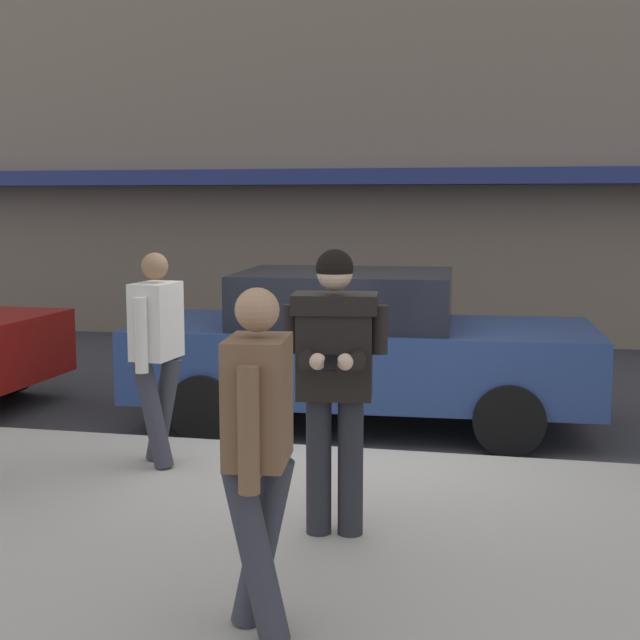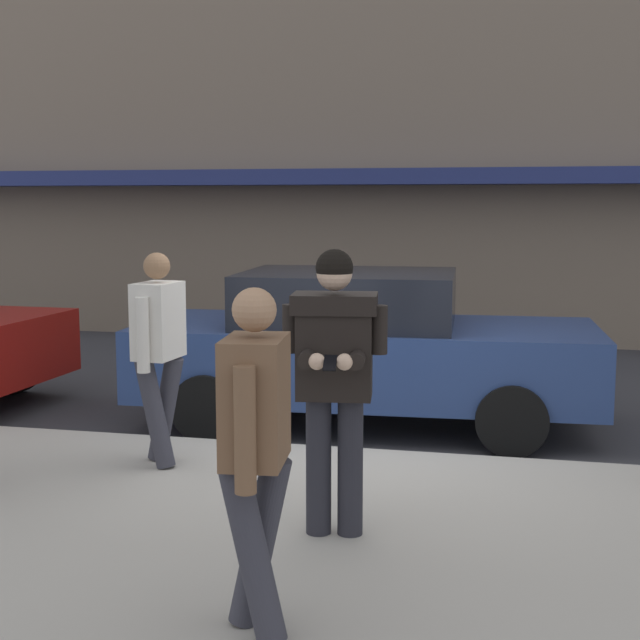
# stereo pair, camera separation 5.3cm
# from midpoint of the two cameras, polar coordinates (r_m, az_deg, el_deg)

# --- Properties ---
(ground_plane) EXTENTS (80.00, 80.00, 0.00)m
(ground_plane) POSITION_cam_midpoint_polar(r_m,az_deg,el_deg) (7.94, 1.47, -8.71)
(ground_plane) COLOR #333338
(sidewalk) EXTENTS (32.00, 5.30, 0.14)m
(sidewalk) POSITION_cam_midpoint_polar(r_m,az_deg,el_deg) (5.13, 6.86, -17.34)
(sidewalk) COLOR #A8A399
(sidewalk) RESTS_ON ground
(curb_paint_line) EXTENTS (28.00, 0.12, 0.01)m
(curb_paint_line) POSITION_cam_midpoint_polar(r_m,az_deg,el_deg) (7.87, 8.80, -8.92)
(curb_paint_line) COLOR silver
(curb_paint_line) RESTS_ON ground
(parked_sedan_mid) EXTENTS (4.59, 2.10, 1.54)m
(parked_sedan_mid) POSITION_cam_midpoint_polar(r_m,az_deg,el_deg) (8.87, 2.34, -1.73)
(parked_sedan_mid) COLOR navy
(parked_sedan_mid) RESTS_ON ground
(man_texting_on_phone) EXTENTS (0.65, 0.61, 1.81)m
(man_texting_on_phone) POSITION_cam_midpoint_polar(r_m,az_deg,el_deg) (5.50, 0.67, -2.65)
(man_texting_on_phone) COLOR #23232B
(man_texting_on_phone) RESTS_ON sidewalk
(pedestrian_in_light_coat) EXTENTS (0.35, 0.60, 1.70)m
(pedestrian_in_light_coat) POSITION_cam_midpoint_polar(r_m,az_deg,el_deg) (7.14, -10.62, -1.58)
(pedestrian_in_light_coat) COLOR #33333D
(pedestrian_in_light_coat) RESTS_ON sidewalk
(pedestrian_dark_coat) EXTENTS (0.36, 0.60, 1.70)m
(pedestrian_dark_coat) POSITION_cam_midpoint_polar(r_m,az_deg,el_deg) (4.27, -4.33, -7.68)
(pedestrian_dark_coat) COLOR #33333D
(pedestrian_dark_coat) RESTS_ON sidewalk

